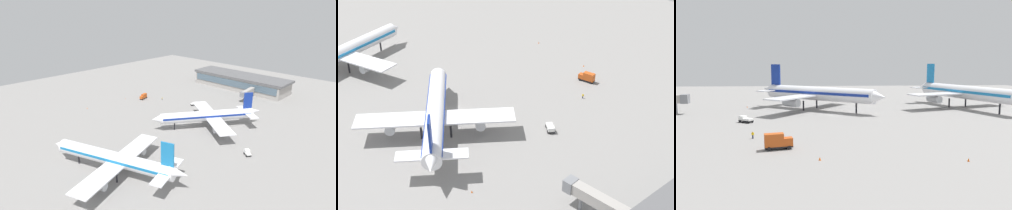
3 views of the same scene
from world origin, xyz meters
TOP-DOWN VIEW (x-y plane):
  - ground at (0.00, 0.00)m, footprint 288.00×288.00m
  - airplane_at_gate at (-11.63, -5.92)m, footprint 40.60×48.04m
  - airplane_taxiing at (-13.02, 51.06)m, footprint 54.74×45.02m
  - pushback_tractor at (13.67, -26.46)m, footprint 4.06×4.70m
  - catering_truck at (44.99, -12.72)m, footprint 3.26×5.89m
  - ground_crew_worker at (35.02, -19.79)m, footprint 0.47×0.56m
  - jet_bridge at (-3.73, -57.37)m, footprint 4.58×16.57m
  - safety_cone_near_gate at (53.04, -4.13)m, footprint 0.44×0.44m
  - safety_cone_mid_apron at (-19.75, -33.57)m, footprint 0.44×0.44m
  - safety_cone_far_side at (55.41, 22.18)m, footprint 0.44×0.44m

SIDE VIEW (x-z plane):
  - ground at x=0.00m, z-range 0.00..0.00m
  - safety_cone_near_gate at x=53.04m, z-range 0.00..0.60m
  - safety_cone_mid_apron at x=-19.75m, z-range 0.00..0.60m
  - safety_cone_far_side at x=55.41m, z-range 0.00..0.60m
  - ground_crew_worker at x=35.02m, z-range 0.01..1.68m
  - pushback_tractor at x=13.67m, z-range 0.02..1.92m
  - catering_truck at x=44.99m, z-range 0.05..3.35m
  - jet_bridge at x=-3.73m, z-range 1.75..8.49m
  - airplane_at_gate at x=-11.63m, z-range -2.31..14.65m
  - airplane_taxiing at x=-13.02m, z-range -2.35..14.86m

